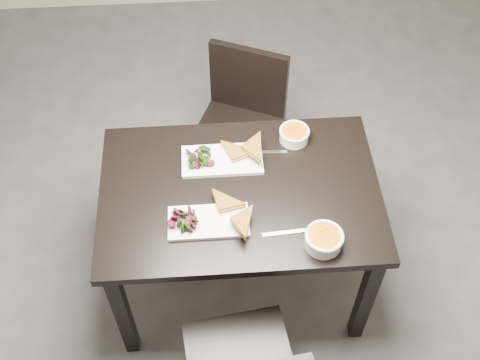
{
  "coord_description": "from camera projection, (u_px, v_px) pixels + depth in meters",
  "views": [
    {
      "loc": [
        0.24,
        -1.48,
        2.78
      ],
      "look_at": [
        0.35,
        0.07,
        0.82
      ],
      "focal_mm": 44.99,
      "sensor_mm": 36.0,
      "label": 1
    }
  ],
  "objects": [
    {
      "name": "ground",
      "position": [
        173.0,
        293.0,
        3.09
      ],
      "size": [
        5.0,
        5.0,
        0.0
      ],
      "primitive_type": "plane",
      "color": "#47474C",
      "rests_on": "ground"
    },
    {
      "name": "sandwich_near",
      "position": [
        224.0,
        213.0,
        2.43
      ],
      "size": [
        0.19,
        0.16,
        0.05
      ],
      "primitive_type": null,
      "rotation": [
        0.0,
        0.0,
        0.21
      ],
      "color": "#A47A22",
      "rests_on": "plate_near"
    },
    {
      "name": "plate_near",
      "position": [
        209.0,
        222.0,
        2.45
      ],
      "size": [
        0.33,
        0.16,
        0.02
      ],
      "primitive_type": "cube",
      "color": "white",
      "rests_on": "table"
    },
    {
      "name": "salad_far",
      "position": [
        199.0,
        156.0,
        2.62
      ],
      "size": [
        0.11,
        0.1,
        0.05
      ],
      "primitive_type": null,
      "color": "black",
      "rests_on": "plate_far"
    },
    {
      "name": "soup_bowl_far",
      "position": [
        294.0,
        134.0,
        2.71
      ],
      "size": [
        0.14,
        0.14,
        0.06
      ],
      "color": "white",
      "rests_on": "table"
    },
    {
      "name": "salad_near",
      "position": [
        183.0,
        219.0,
        2.42
      ],
      "size": [
        0.1,
        0.09,
        0.05
      ],
      "primitive_type": null,
      "color": "black",
      "rests_on": "plate_near"
    },
    {
      "name": "table",
      "position": [
        240.0,
        204.0,
        2.64
      ],
      "size": [
        1.2,
        0.8,
        0.75
      ],
      "color": "black",
      "rests_on": "ground"
    },
    {
      "name": "soup_bowl_near",
      "position": [
        324.0,
        239.0,
        2.36
      ],
      "size": [
        0.15,
        0.15,
        0.07
      ],
      "color": "white",
      "rests_on": "table"
    },
    {
      "name": "chair_far",
      "position": [
        241.0,
        116.0,
        3.2
      ],
      "size": [
        0.55,
        0.55,
        0.85
      ],
      "rotation": [
        0.0,
        0.0,
        -0.41
      ],
      "color": "black",
      "rests_on": "ground"
    },
    {
      "name": "sandwich_far",
      "position": [
        237.0,
        156.0,
        2.61
      ],
      "size": [
        0.21,
        0.19,
        0.06
      ],
      "primitive_type": null,
      "rotation": [
        0.0,
        0.0,
        0.39
      ],
      "color": "#A47A22",
      "rests_on": "plate_far"
    },
    {
      "name": "plate_far",
      "position": [
        222.0,
        160.0,
        2.65
      ],
      "size": [
        0.35,
        0.18,
        0.02
      ],
      "primitive_type": "cube",
      "color": "white",
      "rests_on": "table"
    },
    {
      "name": "cutlery_near",
      "position": [
        284.0,
        233.0,
        2.42
      ],
      "size": [
        0.18,
        0.03,
        0.0
      ],
      "primitive_type": "cube",
      "rotation": [
        0.0,
        0.0,
        0.07
      ],
      "color": "silver",
      "rests_on": "table"
    },
    {
      "name": "cutlery_far",
      "position": [
        267.0,
        152.0,
        2.69
      ],
      "size": [
        0.18,
        0.02,
        0.0
      ],
      "primitive_type": "cube",
      "rotation": [
        0.0,
        0.0,
        -0.05
      ],
      "color": "silver",
      "rests_on": "table"
    }
  ]
}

